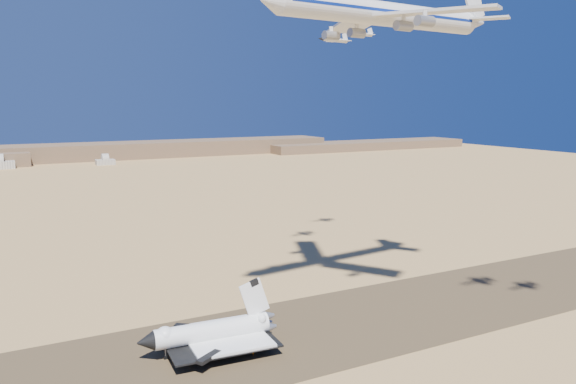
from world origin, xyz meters
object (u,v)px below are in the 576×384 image
crew_b (250,350)px  carrier_747 (378,13)px  crew_c (261,347)px  chase_jet_e (359,34)px  chase_jet_d (334,40)px  shuttle (211,333)px  crew_a (253,352)px

crew_b → carrier_747: bearing=-81.0°
crew_c → chase_jet_e: size_ratio=0.12×
crew_b → chase_jet_d: size_ratio=0.12×
carrier_747 → chase_jet_d: (14.95, 46.70, -2.30)m
carrier_747 → crew_c: size_ratio=48.74×
shuttle → crew_b: size_ratio=20.40×
shuttle → crew_a: 12.27m
carrier_747 → chase_jet_d: bearing=65.9°
chase_jet_e → crew_c: bearing=-137.8°
crew_b → chase_jet_e: chase_jet_e is taller
shuttle → carrier_747: 100.34m
chase_jet_d → carrier_747: bearing=-121.3°
crew_a → crew_b: size_ratio=0.95×
crew_a → crew_c: bearing=-72.7°
carrier_747 → crew_c: (-41.03, -7.24, -89.34)m
chase_jet_d → chase_jet_e: bearing=25.2°
shuttle → chase_jet_d: bearing=38.9°
carrier_747 → crew_b: size_ratio=47.46×
crew_a → shuttle: bearing=33.6°
shuttle → crew_a: size_ratio=21.38×
crew_b → chase_jet_d: bearing=-48.0°
chase_jet_d → crew_c: bearing=-149.6°
crew_c → carrier_747: bearing=-108.6°
crew_b → crew_c: 3.28m
shuttle → crew_c: (11.71, -5.86, -3.99)m
crew_c → chase_jet_e: (81.19, 74.15, 92.51)m
shuttle → carrier_747: size_ratio=0.43×
crew_a → crew_c: size_ratio=0.98×
crew_b → chase_jet_d: 118.32m
shuttle → crew_a: shuttle is taller
carrier_747 → chase_jet_e: (40.16, 66.90, 3.17)m
chase_jet_e → crew_a: bearing=-138.2°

